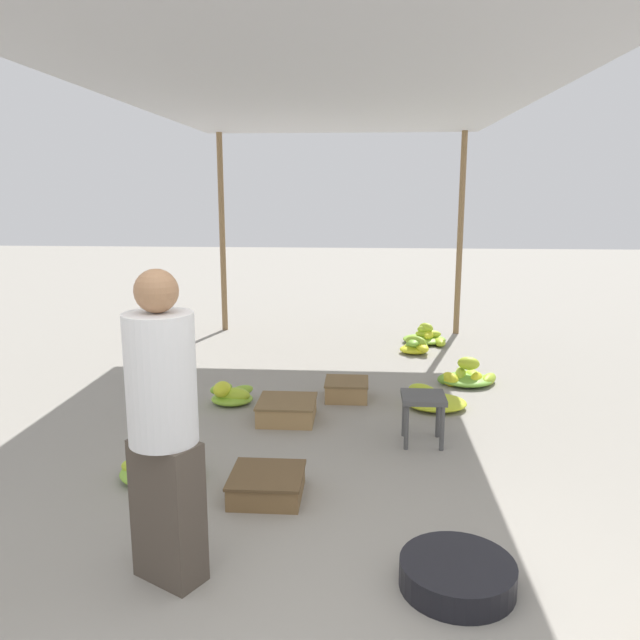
% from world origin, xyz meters
% --- Properties ---
extents(canopy_post_back_left, '(0.08, 0.08, 2.75)m').
position_xyz_m(canopy_post_back_left, '(-1.65, 6.51, 1.38)').
color(canopy_post_back_left, olive).
rests_on(canopy_post_back_left, ground).
extents(canopy_post_back_right, '(0.08, 0.08, 2.75)m').
position_xyz_m(canopy_post_back_right, '(1.65, 6.51, 1.38)').
color(canopy_post_back_right, olive).
rests_on(canopy_post_back_right, ground).
extents(canopy_tarp, '(3.70, 6.61, 0.04)m').
position_xyz_m(canopy_tarp, '(0.00, 3.40, 2.77)').
color(canopy_tarp, '#B2B2B7').
rests_on(canopy_tarp, canopy_post_front_left).
extents(vendor_foreground, '(0.47, 0.47, 1.61)m').
position_xyz_m(vendor_foreground, '(-0.63, 0.66, 0.83)').
color(vendor_foreground, '#4C4238').
rests_on(vendor_foreground, ground).
extents(stool, '(0.34, 0.34, 0.40)m').
position_xyz_m(stool, '(0.82, 2.53, 0.32)').
color(stool, '#4C4C4C').
rests_on(stool, ground).
extents(basin_black, '(0.58, 0.58, 0.14)m').
position_xyz_m(basin_black, '(0.83, 0.68, 0.07)').
color(basin_black, black).
rests_on(basin_black, ground).
extents(banana_pile_left_0, '(0.61, 0.51, 0.26)m').
position_xyz_m(banana_pile_left_0, '(-1.06, 1.78, 0.08)').
color(banana_pile_left_0, '#B3CC2C').
rests_on(banana_pile_left_0, ground).
extents(banana_pile_left_1, '(0.43, 0.43, 0.23)m').
position_xyz_m(banana_pile_left_1, '(-0.88, 3.34, 0.09)').
color(banana_pile_left_1, '#A7C72E').
rests_on(banana_pile_left_1, ground).
extents(banana_pile_right_0, '(0.37, 0.50, 0.22)m').
position_xyz_m(banana_pile_right_0, '(1.01, 5.36, 0.08)').
color(banana_pile_right_0, yellow).
rests_on(banana_pile_right_0, ground).
extents(banana_pile_right_1, '(0.56, 0.53, 0.21)m').
position_xyz_m(banana_pile_right_1, '(0.99, 3.38, 0.07)').
color(banana_pile_right_1, yellow).
rests_on(banana_pile_right_1, ground).
extents(banana_pile_right_2, '(0.67, 0.49, 0.29)m').
position_xyz_m(banana_pile_right_2, '(1.42, 4.12, 0.07)').
color(banana_pile_right_2, '#A6C72E').
rests_on(banana_pile_right_2, ground).
extents(banana_pile_right_3, '(0.56, 0.55, 0.27)m').
position_xyz_m(banana_pile_right_3, '(1.18, 5.87, 0.08)').
color(banana_pile_right_3, '#ADCA2D').
rests_on(banana_pile_right_3, ground).
extents(crate_near, '(0.41, 0.41, 0.18)m').
position_xyz_m(crate_near, '(0.19, 3.57, 0.09)').
color(crate_near, '#9E7A4C').
rests_on(crate_near, ground).
extents(crate_mid, '(0.47, 0.47, 0.16)m').
position_xyz_m(crate_mid, '(-0.27, 1.56, 0.08)').
color(crate_mid, brown).
rests_on(crate_mid, ground).
extents(crate_far, '(0.50, 0.50, 0.18)m').
position_xyz_m(crate_far, '(-0.31, 2.96, 0.09)').
color(crate_far, '#9E7A4C').
rests_on(crate_far, ground).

